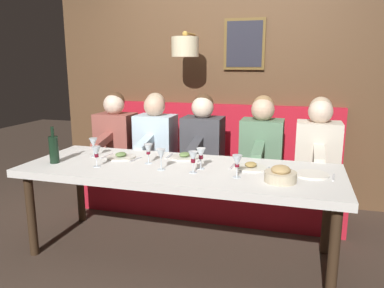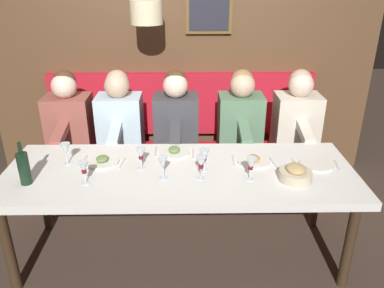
# 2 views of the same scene
# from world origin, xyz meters

# --- Properties ---
(ground_plane) EXTENTS (12.00, 12.00, 0.00)m
(ground_plane) POSITION_xyz_m (0.00, 0.00, 0.00)
(ground_plane) COLOR #423328
(dining_table) EXTENTS (0.90, 2.49, 0.74)m
(dining_table) POSITION_xyz_m (0.00, 0.00, 0.68)
(dining_table) COLOR silver
(dining_table) RESTS_ON ground_plane
(banquette_bench) EXTENTS (0.52, 2.69, 0.45)m
(banquette_bench) POSITION_xyz_m (0.89, 0.00, 0.23)
(banquette_bench) COLOR red
(banquette_bench) RESTS_ON ground_plane
(back_wall_panel) EXTENTS (0.59, 3.89, 2.90)m
(back_wall_panel) POSITION_xyz_m (1.46, 0.00, 1.37)
(back_wall_panel) COLOR brown
(back_wall_panel) RESTS_ON ground_plane
(diner_nearest) EXTENTS (0.60, 0.40, 0.79)m
(diner_nearest) POSITION_xyz_m (0.88, -1.06, 0.82)
(diner_nearest) COLOR beige
(diner_nearest) RESTS_ON banquette_bench
(diner_near) EXTENTS (0.60, 0.40, 0.79)m
(diner_near) POSITION_xyz_m (0.88, -0.54, 0.82)
(diner_near) COLOR #567A5B
(diner_near) RESTS_ON banquette_bench
(diner_middle) EXTENTS (0.60, 0.40, 0.79)m
(diner_middle) POSITION_xyz_m (0.88, 0.04, 0.82)
(diner_middle) COLOR #3D3D42
(diner_middle) RESTS_ON banquette_bench
(diner_far) EXTENTS (0.60, 0.40, 0.79)m
(diner_far) POSITION_xyz_m (0.88, 0.56, 0.82)
(diner_far) COLOR silver
(diner_far) RESTS_ON banquette_bench
(diner_farthest) EXTENTS (0.60, 0.40, 0.79)m
(diner_farthest) POSITION_xyz_m (0.88, 1.02, 0.82)
(diner_farthest) COLOR #934C42
(diner_farthest) RESTS_ON banquette_bench
(place_setting_0) EXTENTS (0.24, 0.32, 0.05)m
(place_setting_0) POSITION_xyz_m (0.11, -0.54, 0.75)
(place_setting_0) COLOR silver
(place_setting_0) RESTS_ON dining_table
(place_setting_1) EXTENTS (0.24, 0.31, 0.05)m
(place_setting_1) POSITION_xyz_m (0.28, 0.04, 0.75)
(place_setting_1) COLOR silver
(place_setting_1) RESTS_ON dining_table
(place_setting_2) EXTENTS (0.24, 0.32, 0.05)m
(place_setting_2) POSITION_xyz_m (0.12, 0.57, 0.75)
(place_setting_2) COLOR silver
(place_setting_2) RESTS_ON dining_table
(place_setting_3) EXTENTS (0.24, 0.32, 0.01)m
(place_setting_3) POSITION_xyz_m (0.06, -0.99, 0.75)
(place_setting_3) COLOR silver
(place_setting_3) RESTS_ON dining_table
(wine_glass_0) EXTENTS (0.07, 0.07, 0.16)m
(wine_glass_0) POSITION_xyz_m (0.11, 0.82, 0.86)
(wine_glass_0) COLOR silver
(wine_glass_0) RESTS_ON dining_table
(wine_glass_1) EXTENTS (0.07, 0.07, 0.16)m
(wine_glass_1) POSITION_xyz_m (0.00, -0.17, 0.86)
(wine_glass_1) COLOR silver
(wine_glass_1) RESTS_ON dining_table
(wine_glass_2) EXTENTS (0.07, 0.07, 0.16)m
(wine_glass_2) POSITION_xyz_m (0.03, 0.27, 0.86)
(wine_glass_2) COLOR silver
(wine_glass_2) RESTS_ON dining_table
(wine_glass_3) EXTENTS (0.07, 0.07, 0.16)m
(wine_glass_3) POSITION_xyz_m (-0.18, 0.62, 0.86)
(wine_glass_3) COLOR silver
(wine_glass_3) RESTS_ON dining_table
(wine_glass_4) EXTENTS (0.07, 0.07, 0.16)m
(wine_glass_4) POSITION_xyz_m (-0.14, -0.48, 0.86)
(wine_glass_4) COLOR silver
(wine_glass_4) RESTS_ON dining_table
(wine_glass_5) EXTENTS (0.07, 0.07, 0.16)m
(wine_glass_5) POSITION_xyz_m (-0.12, 0.11, 0.86)
(wine_glass_5) COLOR silver
(wine_glass_5) RESTS_ON dining_table
(wine_glass_6) EXTENTS (0.07, 0.07, 0.16)m
(wine_glass_6) POSITION_xyz_m (-0.12, -0.15, 0.86)
(wine_glass_6) COLOR silver
(wine_glass_6) RESTS_ON dining_table
(wine_bottle) EXTENTS (0.08, 0.08, 0.30)m
(wine_bottle) POSITION_xyz_m (-0.17, 1.02, 0.86)
(wine_bottle) COLOR black
(wine_bottle) RESTS_ON dining_table
(bread_bowl) EXTENTS (0.22, 0.22, 0.12)m
(bread_bowl) POSITION_xyz_m (-0.15, -0.78, 0.79)
(bread_bowl) COLOR beige
(bread_bowl) RESTS_ON dining_table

